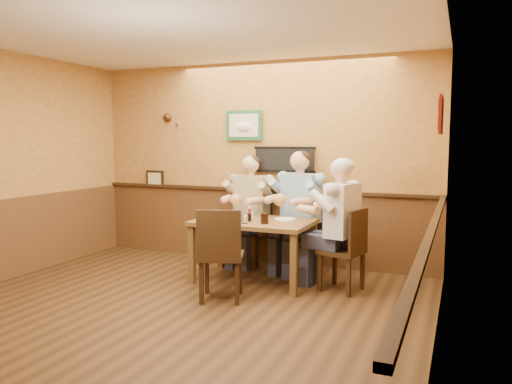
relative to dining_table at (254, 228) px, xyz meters
The scene contains 17 objects.
room 1.70m from the dining_table, 99.39° to the right, with size 5.02×5.03×2.81m.
dining_table is the anchor object (origin of this frame).
chair_back_left 0.89m from the dining_table, 114.80° to the left, with size 0.44×0.44×0.95m, color #342110, non-canonical shape.
chair_back_right 0.78m from the dining_table, 59.68° to the left, with size 0.46×0.46×0.99m, color #342110, non-canonical shape.
chair_right_end 1.09m from the dining_table, ahead, with size 0.44×0.44×0.95m, color #342110, non-canonical shape.
chair_near_side 0.80m from the dining_table, 93.52° to the right, with size 0.46×0.46×1.00m, color #342110, non-canonical shape.
diner_tan_shirt 0.87m from the dining_table, 114.80° to the left, with size 0.63×0.63×1.35m, color tan, non-canonical shape.
diner_blue_polo 0.77m from the dining_table, 59.68° to the left, with size 0.65×0.65×1.42m, color #7B9EB9, non-canonical shape.
diner_white_elder 1.08m from the dining_table, ahead, with size 0.63×0.63×1.36m, color silver, non-canonical shape.
water_glass_left 0.49m from the dining_table, 157.64° to the right, with size 0.09×0.09×0.13m, color silver.
water_glass_mid 0.29m from the dining_table, 93.39° to the right, with size 0.08×0.08×0.12m, color silver.
cola_tumbler 0.32m from the dining_table, 40.74° to the right, with size 0.09×0.09×0.12m, color black.
hot_sauce_bottle 0.19m from the dining_table, 110.06° to the right, with size 0.04×0.04×0.17m, color #B42713.
salt_shaker 0.15m from the dining_table, 122.80° to the right, with size 0.04×0.04×0.10m, color white.
pepper_shaker 0.17m from the dining_table, 96.80° to the right, with size 0.04×0.04×0.10m, color black.
plate_far_left 0.38m from the dining_table, 148.83° to the left, with size 0.24×0.24×0.02m, color white.
plate_far_right 0.40m from the dining_table, 25.88° to the left, with size 0.26×0.26×0.02m, color white.
Camera 1 is at (2.67, -4.00, 1.72)m, focal length 35.00 mm.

